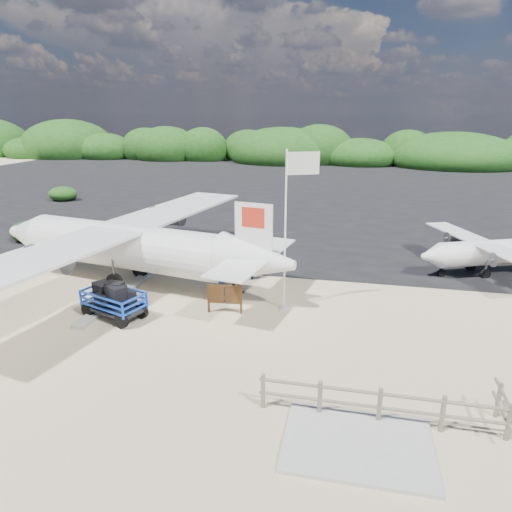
{
  "coord_description": "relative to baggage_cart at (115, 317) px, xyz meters",
  "views": [
    {
      "loc": [
        5.03,
        -15.22,
        7.61
      ],
      "look_at": [
        1.05,
        3.07,
        1.61
      ],
      "focal_mm": 32.0,
      "sensor_mm": 36.0,
      "label": 1
    }
  ],
  "objects": [
    {
      "name": "crew_c",
      "position": [
        4.13,
        5.13,
        0.79
      ],
      "size": [
        0.96,
        0.48,
        1.57
      ],
      "primitive_type": "imported",
      "rotation": [
        0.0,
        0.0,
        3.25
      ],
      "color": "navy",
      "rests_on": "ground"
    },
    {
      "name": "walkway_pad",
      "position": [
        9.17,
        -5.25,
        0.0
      ],
      "size": [
        3.5,
        2.5,
        0.1
      ],
      "primitive_type": null,
      "color": "#B2B2B2",
      "rests_on": "ground"
    },
    {
      "name": "baggage_cart",
      "position": [
        0.0,
        0.0,
        0.0
      ],
      "size": [
        2.91,
        2.25,
        1.28
      ],
      "primitive_type": null,
      "rotation": [
        0.0,
        0.0,
        -0.34
      ],
      "color": "blue",
      "rests_on": "ground"
    },
    {
      "name": "crew_b",
      "position": [
        3.91,
        3.46,
        0.79
      ],
      "size": [
        0.84,
        0.69,
        1.59
      ],
      "primitive_type": "imported",
      "rotation": [
        0.0,
        0.0,
        3.02
      ],
      "color": "navy",
      "rests_on": "ground"
    },
    {
      "name": "flagpole",
      "position": [
        6.21,
        2.21,
        0.0
      ],
      "size": [
        1.36,
        0.98,
        6.27
      ],
      "primitive_type": null,
      "rotation": [
        0.0,
        0.0,
        0.41
      ],
      "color": "white",
      "rests_on": "ground"
    },
    {
      "name": "asphalt_apron",
      "position": [
        3.67,
        30.75,
        0.0
      ],
      "size": [
        90.0,
        50.0,
        0.04
      ],
      "primitive_type": null,
      "color": "#B2B2B2",
      "rests_on": "ground"
    },
    {
      "name": "ground",
      "position": [
        3.67,
        0.75,
        0.0
      ],
      "size": [
        160.0,
        160.0,
        0.0
      ],
      "primitive_type": "plane",
      "color": "beige"
    },
    {
      "name": "aircraft_small",
      "position": [
        -9.57,
        32.67,
        0.0
      ],
      "size": [
        8.79,
        8.79,
        2.43
      ],
      "primitive_type": null,
      "rotation": [
        0.0,
        0.0,
        3.53
      ],
      "color": "#B2B2B2",
      "rests_on": "ground"
    },
    {
      "name": "aircraft_large",
      "position": [
        15.52,
        28.26,
        0.0
      ],
      "size": [
        20.92,
        20.92,
        5.38
      ],
      "primitive_type": null,
      "rotation": [
        0.0,
        0.0,
        2.96
      ],
      "color": "#B2B2B2",
      "rests_on": "ground"
    },
    {
      "name": "crew_a",
      "position": [
        3.51,
        2.3,
        0.95
      ],
      "size": [
        0.79,
        0.64,
        1.89
      ],
      "primitive_type": "imported",
      "rotation": [
        0.0,
        0.0,
        2.84
      ],
      "color": "navy",
      "rests_on": "ground"
    },
    {
      "name": "fence",
      "position": [
        9.67,
        -4.25,
        0.0
      ],
      "size": [
        6.4,
        2.0,
        1.1
      ],
      "primitive_type": null,
      "color": "#B2B2B2",
      "rests_on": "ground"
    },
    {
      "name": "signboard",
      "position": [
        4.02,
        1.27,
        0.0
      ],
      "size": [
        1.47,
        0.26,
        1.2
      ],
      "primitive_type": null,
      "rotation": [
        0.0,
        0.0,
        0.08
      ],
      "color": "#523217",
      "rests_on": "ground"
    },
    {
      "name": "lagoon",
      "position": [
        -5.33,
        2.25,
        0.0
      ],
      "size": [
        9.0,
        7.0,
        0.4
      ],
      "primitive_type": null,
      "color": "#B2B2B2",
      "rests_on": "ground"
    },
    {
      "name": "vegetation_band",
      "position": [
        3.67,
        55.75,
        0.0
      ],
      "size": [
        124.0,
        8.0,
        4.4
      ],
      "primitive_type": null,
      "color": "#B2B2B2",
      "rests_on": "ground"
    }
  ]
}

